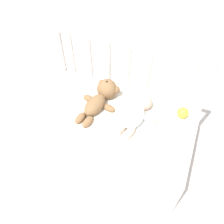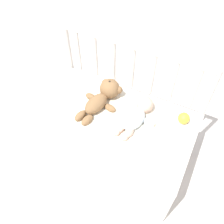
% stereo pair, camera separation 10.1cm
% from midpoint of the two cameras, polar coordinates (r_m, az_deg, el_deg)
% --- Properties ---
extents(ground_plane, '(12.00, 12.00, 0.00)m').
position_cam_midpoint_polar(ground_plane, '(2.15, -1.47, -10.04)').
color(ground_plane, silver).
extents(crib_mattress, '(1.13, 0.65, 0.52)m').
position_cam_midpoint_polar(crib_mattress, '(1.93, -1.62, -6.27)').
color(crib_mattress, white).
rests_on(crib_mattress, ground_plane).
extents(crib_rail, '(1.13, 0.04, 0.91)m').
position_cam_midpoint_polar(crib_rail, '(1.86, 2.24, 8.44)').
color(crib_rail, beige).
rests_on(crib_rail, ground_plane).
extents(blanket, '(0.77, 0.52, 0.01)m').
position_cam_midpoint_polar(blanket, '(1.74, -1.84, -0.57)').
color(blanket, silver).
rests_on(blanket, crib_mattress).
extents(teddy_bear, '(0.27, 0.42, 0.15)m').
position_cam_midpoint_polar(teddy_bear, '(1.77, -4.18, 3.37)').
color(teddy_bear, olive).
rests_on(teddy_bear, crib_mattress).
extents(baby, '(0.28, 0.37, 0.12)m').
position_cam_midpoint_polar(baby, '(1.69, 3.89, -0.43)').
color(baby, white).
rests_on(baby, crib_mattress).
extents(toy_ball, '(0.08, 0.08, 0.08)m').
position_cam_midpoint_polar(toy_ball, '(1.75, 14.29, -0.25)').
color(toy_ball, yellow).
rests_on(toy_ball, crib_mattress).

